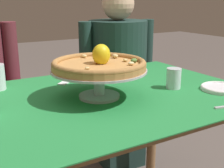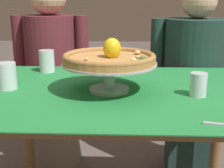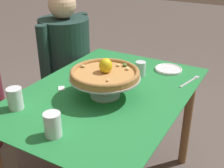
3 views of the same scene
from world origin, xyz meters
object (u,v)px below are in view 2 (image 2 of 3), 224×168
at_px(water_glass_back_left, 47,63).
at_px(sugar_packet, 102,75).
at_px(water_glass_side_right, 198,86).
at_px(pizza, 110,57).
at_px(water_glass_side_left, 7,78).
at_px(diner_left, 53,84).
at_px(pizza_stand, 109,70).
at_px(diner_right, 193,85).

height_order(water_glass_back_left, sugar_packet, water_glass_back_left).
bearing_deg(water_glass_side_right, pizza, 171.19).
distance_m(water_glass_side_left, sugar_packet, 0.45).
bearing_deg(pizza, water_glass_side_left, 178.69).
bearing_deg(diner_left, pizza_stand, -59.01).
relative_size(pizza_stand, pizza, 1.03).
height_order(pizza_stand, water_glass_side_left, pizza_stand).
height_order(pizza, diner_left, diner_left).
distance_m(water_glass_side_right, diner_left, 1.04).
distance_m(water_glass_back_left, diner_right, 0.90).
bearing_deg(water_glass_side_left, sugar_packet, 34.20).
xyz_separation_m(pizza_stand, diner_left, (-0.39, 0.65, -0.24)).
bearing_deg(diner_left, pizza, -58.91).
height_order(sugar_packet, diner_left, diner_left).
bearing_deg(pizza, sugar_packet, 101.00).
xyz_separation_m(pizza_stand, water_glass_side_left, (-0.42, 0.01, -0.04)).
height_order(pizza_stand, diner_left, diner_left).
bearing_deg(pizza_stand, water_glass_side_right, -8.75).
distance_m(pizza, water_glass_side_left, 0.43).
height_order(water_glass_side_left, sugar_packet, water_glass_side_left).
distance_m(pizza_stand, sugar_packet, 0.28).
distance_m(pizza_stand, water_glass_back_left, 0.47).
height_order(water_glass_side_right, diner_left, diner_left).
height_order(water_glass_side_left, diner_left, diner_left).
distance_m(pizza_stand, pizza, 0.05).
xyz_separation_m(pizza_stand, pizza, (0.00, 0.00, 0.05)).
height_order(water_glass_side_left, water_glass_side_right, water_glass_side_left).
bearing_deg(diner_right, diner_left, 179.49).
relative_size(water_glass_back_left, diner_right, 0.09).
xyz_separation_m(water_glass_side_right, sugar_packet, (-0.39, 0.32, -0.04)).
relative_size(pizza_stand, diner_left, 0.31).
bearing_deg(diner_left, diner_right, -0.51).
bearing_deg(water_glass_side_left, diner_right, 35.03).
xyz_separation_m(pizza, water_glass_side_left, (-0.42, 0.01, -0.09)).
bearing_deg(diner_right, sugar_packet, -144.40).
distance_m(water_glass_side_right, sugar_packet, 0.51).
distance_m(water_glass_side_left, diner_right, 1.13).
height_order(pizza_stand, water_glass_side_right, pizza_stand).
relative_size(pizza_stand, water_glass_side_right, 4.20).
bearing_deg(pizza_stand, diner_right, 53.04).
distance_m(sugar_packet, diner_right, 0.68).
distance_m(pizza_stand, water_glass_side_right, 0.35).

